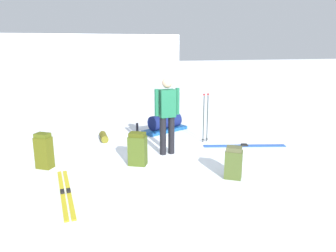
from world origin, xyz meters
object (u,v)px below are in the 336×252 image
Objects in this scene: gear_sled at (165,124)px; ski_pair_near at (66,192)px; backpack_small_spare at (234,163)px; ski_poles_planted_near at (206,115)px; backpack_large_dark at (44,151)px; sleeping_mat_rolled at (104,137)px; ski_pair_far at (244,146)px; backpack_bright at (138,149)px; thermos_bottle at (137,128)px; skier_standing at (167,112)px.

ski_pair_near is at bearing -126.73° from gear_sled.
ski_poles_planted_near is at bearing 82.07° from backpack_small_spare.
sleeping_mat_rolled is at bearing 52.89° from backpack_large_dark.
ski_poles_planted_near is (3.28, 2.18, 0.67)m from ski_pair_near.
ski_pair_far is 1.20m from ski_poles_planted_near.
backpack_bright is at bearing -9.05° from backpack_large_dark.
sleeping_mat_rolled is at bearing 125.12° from backpack_small_spare.
backpack_small_spare reaches higher than thermos_bottle.
skier_standing is 2.08m from gear_sled.
backpack_large_dark is (-4.50, -0.29, 0.34)m from ski_pair_far.
backpack_small_spare is at bearing -54.88° from sleeping_mat_rolled.
gear_sled reaches higher than ski_pair_far.
skier_standing is 2.64m from backpack_large_dark.
thermos_bottle is (-1.19, 3.63, -0.16)m from backpack_small_spare.
backpack_large_dark reaches higher than thermos_bottle.
backpack_large_dark is 0.51× the size of gear_sled.
backpack_bright is 2.68m from gear_sled.
sleeping_mat_rolled is (1.25, 1.66, -0.26)m from backpack_large_dark.
ski_pair_far is at bearing -40.16° from thermos_bottle.
ski_poles_planted_near is 0.88× the size of gear_sled.
skier_standing is at bearing -149.68° from ski_poles_planted_near.
ski_pair_near is at bearing -158.82° from ski_pair_far.
backpack_large_dark is at bearing -134.74° from thermos_bottle.
ski_poles_planted_near reaches higher than ski_pair_near.
sleeping_mat_rolled is at bearing -149.03° from thermos_bottle.
thermos_bottle is at bearing 100.01° from skier_standing.
backpack_bright is at bearing -167.77° from ski_pair_far.
skier_standing is 6.54× the size of thermos_bottle.
thermos_bottle is (0.96, 0.57, 0.04)m from sleeping_mat_rolled.
backpack_large_dark is 3.66m from gear_sled.
sleeping_mat_rolled is 2.12× the size of thermos_bottle.
skier_standing is at bearing 35.37° from ski_pair_near.
thermos_bottle is at bearing 138.64° from ski_poles_planted_near.
skier_standing is 3.09× the size of sleeping_mat_rolled.
skier_standing is 1.10m from backpack_bright.
gear_sled is 0.79m from thermos_bottle.
ski_pair_far is (4.06, 1.57, -0.00)m from ski_pair_near.
ski_pair_near is 4.00m from ski_poles_planted_near.
sleeping_mat_rolled is (0.81, 2.94, 0.08)m from ski_pair_near.
thermos_bottle is (-0.77, 0.10, -0.09)m from gear_sled.
backpack_large_dark reaches higher than sleeping_mat_rolled.
backpack_small_spare is 0.43× the size of gear_sled.
backpack_bright is 0.49× the size of gear_sled.
backpack_small_spare reaches higher than ski_pair_far.
sleeping_mat_rolled reaches higher than ski_pair_far.
thermos_bottle is (2.21, 2.23, -0.22)m from backpack_large_dark.
skier_standing is at bearing 34.54° from backpack_bright.
skier_standing is 0.87× the size of ski_pair_near.
backpack_bright reaches higher than thermos_bottle.
backpack_large_dark is at bearing -127.11° from sleeping_mat_rolled.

